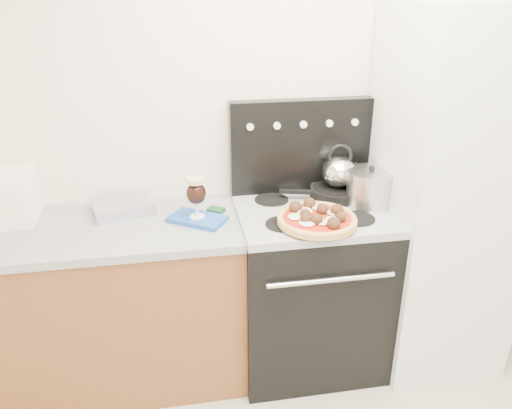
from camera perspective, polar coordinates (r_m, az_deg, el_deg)
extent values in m
cube|color=silver|center=(2.71, 3.19, 8.56)|extent=(3.50, 0.01, 2.50)
cube|color=brown|center=(2.75, -17.44, -11.31)|extent=(1.45, 0.60, 0.86)
cube|color=#979698|center=(2.53, -18.67, -2.88)|extent=(1.48, 0.63, 0.04)
cube|color=black|center=(2.77, 5.99, -9.61)|extent=(0.76, 0.65, 0.88)
cube|color=#ADADB2|center=(2.55, 6.42, -0.94)|extent=(0.76, 0.65, 0.04)
cube|color=black|center=(2.70, 5.08, 6.67)|extent=(0.76, 0.08, 0.50)
cube|color=silver|center=(2.78, 20.61, 0.88)|extent=(0.64, 0.68, 1.90)
cube|color=white|center=(2.62, -14.97, -0.28)|extent=(0.33, 0.28, 0.06)
cube|color=#2354AD|center=(2.46, -6.71, -1.66)|extent=(0.31, 0.28, 0.02)
cylinder|color=black|center=(2.38, 6.95, -2.22)|extent=(0.39, 0.39, 0.01)
cylinder|color=black|center=(2.71, 9.30, 1.46)|extent=(0.36, 0.36, 0.05)
cylinder|color=#BBBBBB|center=(2.62, 12.87, 1.80)|extent=(0.26, 0.26, 0.17)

